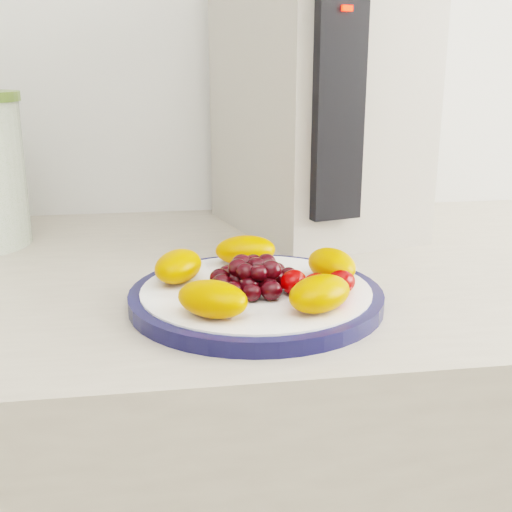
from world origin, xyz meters
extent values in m
cylinder|color=#10123A|center=(0.07, 1.06, 0.91)|extent=(0.25, 0.25, 0.01)
cylinder|color=white|center=(0.07, 1.06, 0.91)|extent=(0.23, 0.23, 0.02)
cube|color=#ADA497|center=(0.19, 1.36, 1.08)|extent=(0.27, 0.33, 0.36)
cube|color=black|center=(0.18, 1.20, 1.08)|extent=(0.06, 0.04, 0.27)
cube|color=#FF0C05|center=(0.19, 1.19, 1.19)|extent=(0.01, 0.01, 0.01)
ellipsoid|color=#CE5E00|center=(0.15, 1.08, 0.93)|extent=(0.05, 0.07, 0.03)
ellipsoid|color=#CE5E00|center=(0.07, 1.14, 0.93)|extent=(0.07, 0.04, 0.03)
ellipsoid|color=#CE5E00|center=(-0.01, 1.10, 0.93)|extent=(0.07, 0.08, 0.03)
ellipsoid|color=#CE5E00|center=(0.02, 1.00, 0.93)|extent=(0.08, 0.07, 0.03)
ellipsoid|color=#CE5E00|center=(0.11, 1.00, 0.93)|extent=(0.08, 0.07, 0.03)
ellipsoid|color=black|center=(0.07, 1.06, 0.93)|extent=(0.02, 0.02, 0.02)
ellipsoid|color=black|center=(0.09, 1.06, 0.93)|extent=(0.02, 0.02, 0.02)
ellipsoid|color=black|center=(0.08, 1.08, 0.93)|extent=(0.02, 0.02, 0.02)
ellipsoid|color=black|center=(0.06, 1.08, 0.93)|extent=(0.02, 0.02, 0.02)
ellipsoid|color=black|center=(0.05, 1.06, 0.93)|extent=(0.02, 0.02, 0.02)
ellipsoid|color=black|center=(0.06, 1.05, 0.93)|extent=(0.02, 0.02, 0.02)
ellipsoid|color=black|center=(0.08, 1.05, 0.93)|extent=(0.02, 0.02, 0.02)
ellipsoid|color=black|center=(0.10, 1.07, 0.93)|extent=(0.02, 0.02, 0.02)
ellipsoid|color=black|center=(0.09, 1.09, 0.93)|extent=(0.02, 0.02, 0.02)
ellipsoid|color=black|center=(0.08, 1.10, 0.93)|extent=(0.02, 0.02, 0.02)
ellipsoid|color=black|center=(0.06, 1.10, 0.93)|extent=(0.02, 0.02, 0.02)
ellipsoid|color=black|center=(0.04, 1.09, 0.93)|extent=(0.02, 0.02, 0.02)
ellipsoid|color=black|center=(0.03, 1.07, 0.93)|extent=(0.02, 0.02, 0.02)
ellipsoid|color=black|center=(0.03, 1.05, 0.93)|extent=(0.02, 0.02, 0.02)
ellipsoid|color=black|center=(0.04, 1.04, 0.93)|extent=(0.02, 0.02, 0.02)
ellipsoid|color=black|center=(0.06, 1.03, 0.93)|extent=(0.02, 0.02, 0.02)
ellipsoid|color=black|center=(0.08, 1.03, 0.93)|extent=(0.02, 0.02, 0.02)
ellipsoid|color=black|center=(0.07, 1.06, 0.94)|extent=(0.02, 0.02, 0.02)
ellipsoid|color=black|center=(0.08, 1.07, 0.94)|extent=(0.02, 0.02, 0.02)
ellipsoid|color=black|center=(0.07, 1.08, 0.94)|extent=(0.02, 0.02, 0.02)
ellipsoid|color=black|center=(0.06, 1.07, 0.94)|extent=(0.02, 0.02, 0.02)
ellipsoid|color=black|center=(0.05, 1.06, 0.94)|extent=(0.02, 0.02, 0.02)
ellipsoid|color=black|center=(0.06, 1.05, 0.94)|extent=(0.02, 0.02, 0.02)
ellipsoid|color=black|center=(0.07, 1.04, 0.94)|extent=(0.02, 0.02, 0.02)
ellipsoid|color=black|center=(0.08, 1.05, 0.94)|extent=(0.02, 0.02, 0.02)
ellipsoid|color=#C10000|center=(0.12, 1.03, 0.93)|extent=(0.03, 0.03, 0.02)
ellipsoid|color=#C10000|center=(0.14, 1.03, 0.93)|extent=(0.04, 0.03, 0.02)
ellipsoid|color=#C10000|center=(0.13, 1.01, 0.93)|extent=(0.04, 0.04, 0.02)
ellipsoid|color=#C10000|center=(0.10, 1.04, 0.93)|extent=(0.04, 0.04, 0.02)
camera|label=1|loc=(-0.02, 0.48, 1.13)|focal=45.00mm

